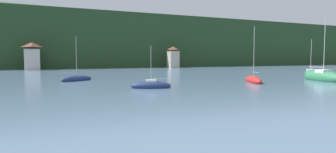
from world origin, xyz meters
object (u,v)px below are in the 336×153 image
at_px(shore_building_west, 32,57).
at_px(sailboat_far_2, 77,79).
at_px(sailboat_far_7, 310,74).
at_px(sailboat_mid_3, 253,80).
at_px(sailboat_mid_0, 323,77).
at_px(shore_building_westcentral, 173,57).
at_px(sailboat_mid_8, 151,86).

distance_m(shore_building_west, sailboat_far_2, 47.09).
bearing_deg(sailboat_far_2, sailboat_far_7, -39.49).
height_order(sailboat_mid_3, sailboat_far_7, sailboat_mid_3).
bearing_deg(sailboat_mid_3, sailboat_far_2, 84.67).
bearing_deg(sailboat_far_7, sailboat_mid_0, -179.36).
bearing_deg(shore_building_westcentral, sailboat_far_2, -129.77).
distance_m(shore_building_westcentral, sailboat_mid_8, 67.13).
height_order(sailboat_far_7, sailboat_mid_8, sailboat_far_7).
distance_m(shore_building_westcentral, sailboat_mid_0, 60.91).
relative_size(shore_building_west, sailboat_far_2, 1.13).
xyz_separation_m(sailboat_mid_0, sailboat_mid_3, (-11.99, 2.27, -0.24)).
relative_size(sailboat_far_7, sailboat_mid_8, 1.43).
height_order(shore_building_west, sailboat_mid_8, shore_building_west).
relative_size(sailboat_mid_0, sailboat_mid_8, 1.89).
bearing_deg(sailboat_mid_0, sailboat_mid_3, -89.57).
relative_size(sailboat_mid_0, sailboat_mid_3, 1.20).
xyz_separation_m(shore_building_west, sailboat_mid_3, (31.80, -59.53, -3.67)).
xyz_separation_m(sailboat_mid_0, sailboat_mid_8, (-28.56, 1.10, -0.25)).
relative_size(shore_building_west, sailboat_mid_8, 1.51).
relative_size(shore_building_westcentral, sailboat_mid_8, 1.41).
xyz_separation_m(shore_building_westcentral, sailboat_mid_8, (-30.51, -59.70, -3.42)).
bearing_deg(shore_building_west, sailboat_mid_0, -54.68).
relative_size(shore_building_westcentral, sailboat_far_2, 1.06).
bearing_deg(sailboat_far_7, sailboat_mid_8, 145.72).
height_order(shore_building_west, shore_building_westcentral, shore_building_west).
height_order(shore_building_westcentral, sailboat_mid_3, sailboat_mid_3).
xyz_separation_m(sailboat_far_2, sailboat_mid_3, (23.71, -13.29, 0.03)).
distance_m(sailboat_mid_0, sailboat_far_2, 38.94).
relative_size(shore_building_west, sailboat_far_7, 1.05).
bearing_deg(sailboat_far_2, sailboat_mid_8, -95.14).
relative_size(shore_building_west, sailboat_mid_0, 0.80).
distance_m(sailboat_mid_0, sailboat_mid_8, 28.58).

